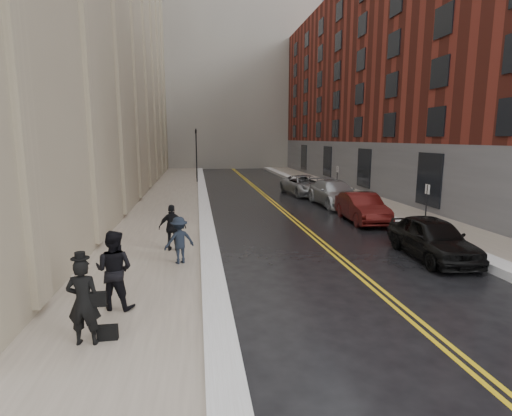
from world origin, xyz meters
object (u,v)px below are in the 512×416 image
object	(u,v)px
pedestrian_b	(179,240)
pedestrian_c	(173,228)
car_maroon	(362,207)
pedestrian_a	(114,270)
car_silver_far	(305,185)
car_black	(432,238)
car_silver_near	(334,193)
pedestrian_main	(84,302)

from	to	relation	value
pedestrian_b	pedestrian_c	size ratio (longest dim) A/B	0.92
car_maroon	pedestrian_a	bearing A→B (deg)	-134.77
car_silver_far	pedestrian_c	size ratio (longest dim) A/B	3.10
pedestrian_a	pedestrian_c	distance (m)	5.22
car_silver_far	pedestrian_b	xyz separation A→B (m)	(-8.80, -16.32, 0.20)
car_black	car_silver_far	bearing A→B (deg)	94.12
car_silver_far	pedestrian_c	world-z (taller)	pedestrian_c
car_maroon	car_silver_near	bearing A→B (deg)	89.40
car_maroon	car_black	bearing A→B (deg)	-88.18
car_silver_near	pedestrian_main	bearing A→B (deg)	-126.11
car_black	car_silver_far	size ratio (longest dim) A/B	0.83
pedestrian_a	pedestrian_b	xyz separation A→B (m)	(1.43, 3.45, -0.19)
car_silver_near	pedestrian_a	distance (m)	18.35
car_silver_near	pedestrian_a	size ratio (longest dim) A/B	2.82
car_maroon	car_silver_far	size ratio (longest dim) A/B	0.85
pedestrian_a	pedestrian_b	bearing A→B (deg)	-96.63
pedestrian_a	car_silver_near	bearing A→B (deg)	-110.38
car_silver_near	pedestrian_main	xyz separation A→B (m)	(-11.11, -16.53, 0.25)
car_maroon	pedestrian_b	distance (m)	11.06
car_silver_far	pedestrian_b	distance (m)	18.54
pedestrian_main	pedestrian_a	world-z (taller)	pedestrian_a
car_silver_near	pedestrian_a	xyz separation A→B (m)	(-10.85, -14.79, 0.33)
car_black	pedestrian_main	bearing A→B (deg)	-152.11
car_black	pedestrian_main	size ratio (longest dim) A/B	2.44
car_black	pedestrian_a	bearing A→B (deg)	-159.84
car_black	car_maroon	xyz separation A→B (m)	(0.10, 6.53, -0.01)
car_silver_far	pedestrian_b	world-z (taller)	pedestrian_b
pedestrian_a	pedestrian_c	bearing A→B (deg)	-86.46
car_silver_near	pedestrian_c	size ratio (longest dim) A/B	3.21
car_black	pedestrian_b	world-z (taller)	pedestrian_b
car_black	pedestrian_b	size ratio (longest dim) A/B	2.80
car_silver_near	pedestrian_c	bearing A→B (deg)	-137.30
car_silver_far	pedestrian_a	xyz separation A→B (m)	(-10.23, -19.77, 0.39)
car_silver_near	pedestrian_b	size ratio (longest dim) A/B	3.50
car_black	pedestrian_main	world-z (taller)	pedestrian_main
pedestrian_a	car_black	bearing A→B (deg)	-147.27
car_silver_far	car_maroon	bearing A→B (deg)	-94.98
pedestrian_b	pedestrian_c	xyz separation A→B (m)	(-0.32, 1.64, 0.07)
car_black	car_silver_near	xyz separation A→B (m)	(0.39, 11.62, 0.05)
pedestrian_c	pedestrian_b	bearing A→B (deg)	105.27
car_silver_near	car_silver_far	xyz separation A→B (m)	(-0.62, 4.98, -0.06)
pedestrian_b	pedestrian_c	world-z (taller)	pedestrian_c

